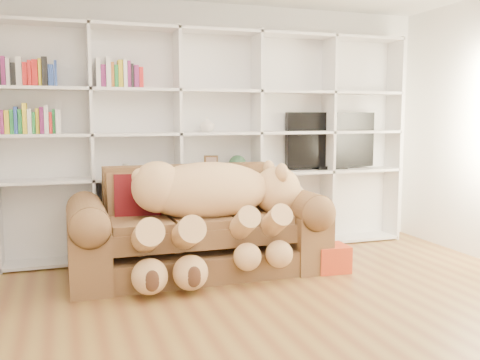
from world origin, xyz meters
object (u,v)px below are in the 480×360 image
object	(u,v)px
sofa	(198,233)
tv	(330,141)
gift_box	(330,258)
teddy_bear	(211,202)

from	to	relation	value
sofa	tv	xyz separation A→B (m)	(1.79, 0.71, 0.82)
gift_box	teddy_bear	bearing A→B (deg)	169.57
sofa	teddy_bear	world-z (taller)	teddy_bear
sofa	tv	size ratio (longest dim) A/B	2.12
teddy_bear	tv	bearing A→B (deg)	36.81
teddy_bear	gift_box	bearing A→B (deg)	-1.81
sofa	gift_box	xyz separation A→B (m)	(1.21, -0.41, -0.25)
teddy_bear	sofa	bearing A→B (deg)	121.10
sofa	tv	distance (m)	2.09
tv	teddy_bear	bearing A→B (deg)	-151.80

